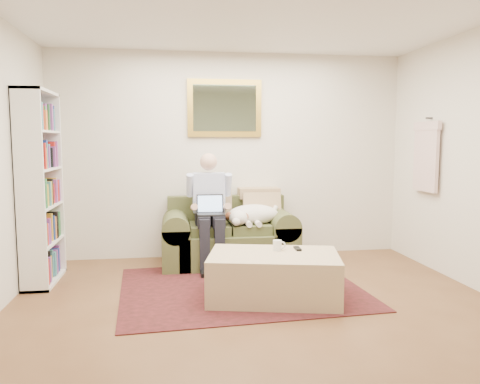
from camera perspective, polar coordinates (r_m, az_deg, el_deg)
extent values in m
cube|color=brown|center=(3.85, 3.61, -16.41)|extent=(4.50, 5.00, 0.01)
cube|color=silver|center=(6.03, -1.24, 4.45)|extent=(4.50, 0.01, 2.60)
cube|color=black|center=(4.83, 0.07, -11.61)|extent=(2.49, 2.04, 0.01)
cube|color=#4C4928|center=(5.70, -1.32, -6.85)|extent=(1.21, 0.78, 0.39)
cube|color=#4C4928|center=(5.95, -1.73, -2.37)|extent=(1.47, 0.17, 0.40)
cube|color=#4C4928|center=(5.64, -7.81, -6.54)|extent=(0.32, 0.78, 0.81)
cube|color=#4C4928|center=(5.80, 5.00, -6.17)|extent=(0.32, 0.78, 0.81)
cube|color=#4C4928|center=(5.57, -3.72, -4.48)|extent=(0.46, 0.52, 0.11)
cube|color=#4C4928|center=(5.63, 1.16, -4.36)|extent=(0.46, 0.52, 0.11)
cube|color=black|center=(5.36, -3.58, -2.71)|extent=(0.31, 0.22, 0.02)
cube|color=black|center=(5.46, -3.68, -1.42)|extent=(0.31, 0.06, 0.21)
cube|color=#99BFF2|center=(5.45, -3.67, -1.43)|extent=(0.28, 0.04, 0.18)
cube|color=tan|center=(4.48, 4.13, -10.22)|extent=(1.34, 1.01, 0.44)
cylinder|color=white|center=(4.54, 4.56, -6.50)|extent=(0.08, 0.08, 0.10)
cube|color=black|center=(4.60, 7.03, -6.86)|extent=(0.06, 0.15, 0.02)
cube|color=gold|center=(6.01, -1.89, 10.17)|extent=(0.94, 0.04, 0.72)
cube|color=gray|center=(5.99, -1.87, 10.18)|extent=(0.80, 0.01, 0.58)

